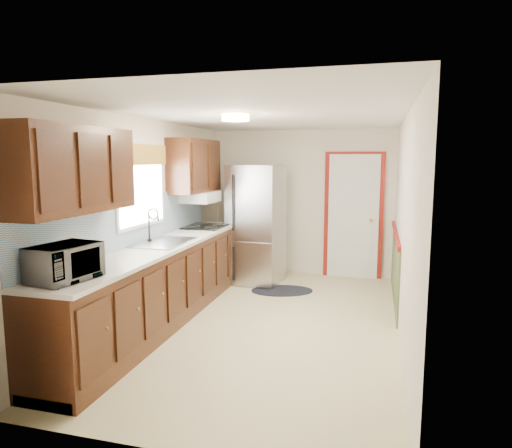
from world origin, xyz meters
The scene contains 8 objects.
room_shell centered at (0.00, 0.00, 1.20)m, with size 3.20×5.20×2.52m.
kitchen_run centered at (-1.24, -0.29, 0.81)m, with size 0.63×4.00×2.20m.
back_wall_trim centered at (0.99, 2.21, 0.89)m, with size 1.12×2.30×2.08m.
ceiling_fixture centered at (-0.30, -0.20, 2.36)m, with size 0.30×0.30×0.06m, color #FFD88C.
microwave centered at (-1.20, -1.95, 1.12)m, with size 0.53×0.30×0.36m, color white.
refrigerator centered at (-0.59, 1.75, 0.92)m, with size 0.83×0.80×1.83m.
rug centered at (-0.09, 1.35, 0.01)m, with size 0.90×0.58×0.01m, color black.
cooktop centered at (-1.19, 1.13, 0.95)m, with size 0.54×0.65×0.02m, color black.
Camera 1 is at (1.22, -5.02, 1.91)m, focal length 32.00 mm.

